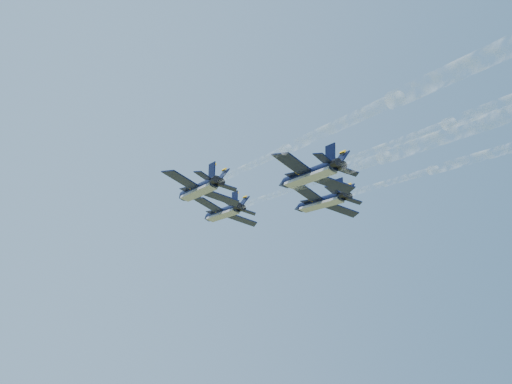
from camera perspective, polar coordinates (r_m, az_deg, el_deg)
name	(u,v)px	position (r m, az deg, el deg)	size (l,w,h in m)	color
jet_lead	(223,213)	(104.16, -2.99, -1.86)	(11.20, 15.08, 4.48)	black
jet_left	(199,190)	(87.88, -5.13, 0.22)	(11.20, 15.08, 4.48)	black
jet_right	(321,202)	(96.27, 5.77, -0.91)	(11.20, 15.08, 4.48)	black
jet_slot	(309,175)	(79.84, 4.74, 1.53)	(11.20, 15.08, 4.48)	black
smoke_trail_lead	(373,151)	(70.80, 10.33, 3.58)	(6.45, 53.68, 1.83)	white
smoke_trail_left	(379,94)	(54.67, 10.92, 8.55)	(6.45, 53.68, 1.83)	white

